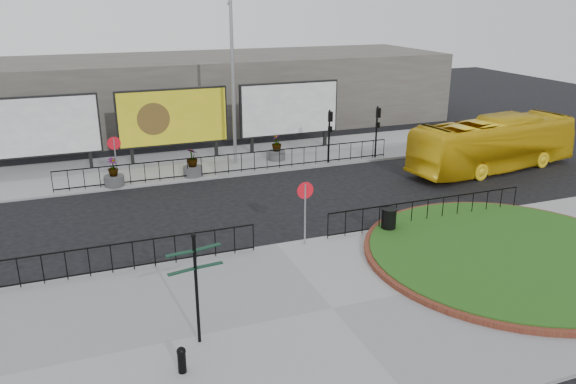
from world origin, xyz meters
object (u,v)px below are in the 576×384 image
lamp_post (233,79)px  planter_b (193,166)px  bollard (182,359)px  planter_a (114,176)px  litter_bin (389,221)px  billboard_mid (173,117)px  planter_c (277,150)px  bus (494,144)px  fingerpost_sign (196,278)px

lamp_post → planter_b: 5.17m
lamp_post → bollard: lamp_post is taller
lamp_post → planter_a: bearing=-166.5°
litter_bin → planter_b: planter_b is taller
lamp_post → planter_b: (-2.71, -1.41, -4.17)m
billboard_mid → litter_bin: billboard_mid is taller
planter_b → planter_c: bearing=15.2°
bus → planter_c: 11.96m
billboard_mid → fingerpost_sign: bearing=-98.1°
bus → billboard_mid: bearing=56.3°
lamp_post → fingerpost_sign: (-5.62, -16.28, -2.77)m
lamp_post → litter_bin: 12.69m
bollard → planter_a: planter_a is taller
fingerpost_sign → planter_a: size_ratio=2.26×
bus → planter_b: bearing=66.7°
lamp_post → planter_a: (-6.68, -1.60, -4.22)m
litter_bin → planter_a: planter_a is taller
planter_b → bollard: bearing=-102.6°
litter_bin → bus: bearing=30.7°
fingerpost_sign → litter_bin: 9.90m
planter_a → planter_b: planter_b is taller
billboard_mid → litter_bin: 14.97m
bus → planter_c: bus is taller
litter_bin → planter_b: 11.68m
bollard → planter_b: size_ratio=0.48×
lamp_post → planter_a: lamp_post is taller
lamp_post → bollard: bearing=-109.9°
bollard → billboard_mid: bearing=80.4°
planter_a → bollard: bearing=-88.6°
lamp_post → planter_a: 8.07m
bus → planter_c: size_ratio=6.90×
litter_bin → planter_b: (-5.70, 10.19, 0.01)m
lamp_post → fingerpost_sign: lamp_post is taller
fingerpost_sign → planter_c: (8.07, 16.28, -1.39)m
lamp_post → litter_bin: lamp_post is taller
lamp_post → planter_a: size_ratio=6.51×
planter_c → bollard: bearing=-116.7°
lamp_post → planter_c: (2.45, -0.00, -4.17)m
bus → bollard: bearing=113.4°
planter_c → planter_b: bearing=-164.8°
billboard_mid → fingerpost_sign: (-2.61, -18.26, -0.55)m
litter_bin → bus: (9.95, 5.90, 0.81)m
billboard_mid → planter_c: size_ratio=4.12×
bus → fingerpost_sign: bearing=111.7°
litter_bin → planter_b: bearing=119.2°
lamp_post → planter_c: 4.83m
litter_bin → planter_c: planter_c is taller
planter_a → planter_b: bearing=2.8°
bollard → litter_bin: 10.98m
planter_b → planter_c: planter_c is taller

